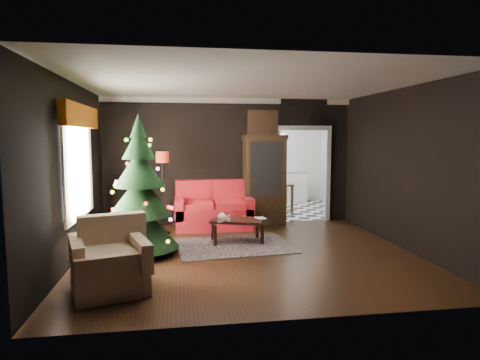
{
  "coord_description": "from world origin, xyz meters",
  "views": [
    {
      "loc": [
        -1.12,
        -6.55,
        1.94
      ],
      "look_at": [
        0.0,
        0.9,
        1.15
      ],
      "focal_mm": 30.61,
      "sensor_mm": 36.0,
      "label": 1
    }
  ],
  "objects": [
    {
      "name": "rug",
      "position": [
        -0.16,
        0.54,
        0.01
      ],
      "size": [
        2.13,
        1.64,
        0.01
      ],
      "primitive_type": "cube",
      "rotation": [
        0.0,
        0.0,
        0.09
      ],
      "color": "#30232B",
      "rests_on": "ground"
    },
    {
      "name": "cup_a",
      "position": [
        -0.41,
        0.59,
        0.46
      ],
      "size": [
        0.1,
        0.1,
        0.07
      ],
      "primitive_type": "cylinder",
      "rotation": [
        0.0,
        0.0,
        0.33
      ],
      "color": "white",
      "rests_on": "coffee_table"
    },
    {
      "name": "floor_lamp",
      "position": [
        -1.44,
        1.72,
        0.83
      ],
      "size": [
        0.34,
        0.34,
        1.65
      ],
      "primitive_type": null,
      "rotation": [
        0.0,
        0.0,
        -0.27
      ],
      "color": "black",
      "rests_on": "ground"
    },
    {
      "name": "teapot",
      "position": [
        -0.37,
        0.59,
        0.52
      ],
      "size": [
        0.23,
        0.23,
        0.18
      ],
      "primitive_type": null,
      "rotation": [
        0.0,
        0.0,
        0.28
      ],
      "color": "beige",
      "rests_on": "coffee_table"
    },
    {
      "name": "curio_cabinet",
      "position": [
        0.75,
        2.27,
        0.95
      ],
      "size": [
        0.9,
        0.45,
        1.9
      ],
      "primitive_type": null,
      "color": "black",
      "rests_on": "ground"
    },
    {
      "name": "wall_left",
      "position": [
        -2.75,
        0.0,
        1.4
      ],
      "size": [
        0.0,
        5.5,
        5.5
      ],
      "primitive_type": "plane",
      "rotation": [
        1.57,
        0.0,
        1.57
      ],
      "color": "black",
      "rests_on": "ground"
    },
    {
      "name": "kitchen_table",
      "position": [
        1.4,
        3.7,
        0.38
      ],
      "size": [
        0.7,
        0.7,
        0.75
      ],
      "primitive_type": null,
      "color": "brown",
      "rests_on": "ground"
    },
    {
      "name": "book",
      "position": [
        0.29,
        0.78,
        0.54
      ],
      "size": [
        0.17,
        0.04,
        0.23
      ],
      "primitive_type": "imported",
      "rotation": [
        0.0,
        0.0,
        0.15
      ],
      "color": "olive",
      "rests_on": "coffee_table"
    },
    {
      "name": "loveseat",
      "position": [
        -0.4,
        2.05,
        0.5
      ],
      "size": [
        1.7,
        0.9,
        1.0
      ],
      "primitive_type": null,
      "color": "maroon",
      "rests_on": "ground"
    },
    {
      "name": "wall_right",
      "position": [
        2.75,
        0.0,
        1.4
      ],
      "size": [
        0.0,
        5.5,
        5.5
      ],
      "primitive_type": "plane",
      "rotation": [
        1.57,
        0.0,
        -1.57
      ],
      "color": "black",
      "rests_on": "ground"
    },
    {
      "name": "doorway",
      "position": [
        1.7,
        2.5,
        1.05
      ],
      "size": [
        1.1,
        0.1,
        2.1
      ],
      "primitive_type": null,
      "color": "silver",
      "rests_on": "ground"
    },
    {
      "name": "kitchen_floor",
      "position": [
        1.7,
        4.0,
        0.0
      ],
      "size": [
        3.0,
        3.0,
        0.0
      ],
      "primitive_type": "plane",
      "color": "white",
      "rests_on": "ground"
    },
    {
      "name": "valance",
      "position": [
        -2.63,
        0.2,
        2.27
      ],
      "size": [
        0.12,
        2.1,
        0.35
      ],
      "primitive_type": "cube",
      "color": "#9C470B",
      "rests_on": "wall_left"
    },
    {
      "name": "armchair",
      "position": [
        -2.01,
        -1.37,
        0.46
      ],
      "size": [
        1.14,
        1.14,
        0.93
      ],
      "primitive_type": null,
      "rotation": [
        0.0,
        0.0,
        0.3
      ],
      "color": "tan",
      "rests_on": "ground"
    },
    {
      "name": "cup_b",
      "position": [
        -0.25,
        0.67,
        0.46
      ],
      "size": [
        0.08,
        0.08,
        0.06
      ],
      "primitive_type": "cylinder",
      "rotation": [
        0.0,
        0.0,
        -0.27
      ],
      "color": "white",
      "rests_on": "coffee_table"
    },
    {
      "name": "christmas_tree",
      "position": [
        -1.76,
        0.27,
        1.05
      ],
      "size": [
        1.61,
        1.61,
        2.39
      ],
      "primitive_type": null,
      "rotation": [
        0.0,
        0.0,
        0.36
      ],
      "color": "black",
      "rests_on": "ground"
    },
    {
      "name": "wall_back",
      "position": [
        0.0,
        2.5,
        1.4
      ],
      "size": [
        5.5,
        0.0,
        5.5
      ],
      "primitive_type": "plane",
      "rotation": [
        1.57,
        0.0,
        0.0
      ],
      "color": "black",
      "rests_on": "ground"
    },
    {
      "name": "wall_front",
      "position": [
        0.0,
        -2.5,
        1.4
      ],
      "size": [
        5.5,
        0.0,
        5.5
      ],
      "primitive_type": "plane",
      "rotation": [
        -1.57,
        0.0,
        0.0
      ],
      "color": "black",
      "rests_on": "ground"
    },
    {
      "name": "coffee_table",
      "position": [
        -0.07,
        0.81,
        0.22
      ],
      "size": [
        1.06,
        0.82,
        0.42
      ],
      "primitive_type": null,
      "rotation": [
        0.0,
        0.0,
        -0.32
      ],
      "color": "black",
      "rests_on": "rug"
    },
    {
      "name": "left_window",
      "position": [
        -2.71,
        0.2,
        1.45
      ],
      "size": [
        0.05,
        1.6,
        1.4
      ],
      "primitive_type": "cube",
      "color": "white",
      "rests_on": "wall_left"
    },
    {
      "name": "ceiling",
      "position": [
        0.0,
        0.0,
        2.8
      ],
      "size": [
        5.5,
        5.5,
        0.0
      ],
      "primitive_type": "plane",
      "rotation": [
        3.14,
        0.0,
        0.0
      ],
      "color": "white",
      "rests_on": "ground"
    },
    {
      "name": "floor",
      "position": [
        0.0,
        0.0,
        0.0
      ],
      "size": [
        5.5,
        5.5,
        0.0
      ],
      "primitive_type": "plane",
      "color": "black",
      "rests_on": "ground"
    },
    {
      "name": "kitchen_window",
      "position": [
        1.7,
        5.45,
        1.7
      ],
      "size": [
        0.7,
        0.06,
        0.7
      ],
      "primitive_type": "cube",
      "color": "white",
      "rests_on": "ground"
    },
    {
      "name": "painting",
      "position": [
        0.75,
        2.46,
        2.25
      ],
      "size": [
        0.62,
        0.05,
        0.52
      ],
      "primitive_type": "cube",
      "color": "#B87B4F",
      "rests_on": "wall_back"
    },
    {
      "name": "wall_clock",
      "position": [
        1.95,
        2.45,
        2.38
      ],
      "size": [
        0.32,
        0.32,
        0.06
      ],
      "primitive_type": "cylinder",
      "color": "silver",
      "rests_on": "wall_back"
    },
    {
      "name": "kitchen_counter",
      "position": [
        1.7,
        5.2,
        0.45
      ],
      "size": [
        1.8,
        0.6,
        0.9
      ],
      "primitive_type": "cube",
      "color": "white",
      "rests_on": "ground"
    }
  ]
}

